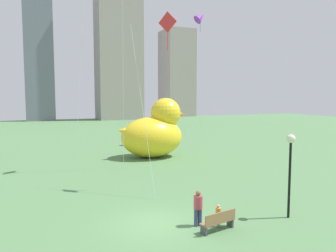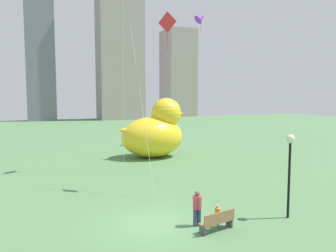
# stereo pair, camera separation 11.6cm
# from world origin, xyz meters

# --- Properties ---
(ground_plane) EXTENTS (140.00, 140.00, 0.00)m
(ground_plane) POSITION_xyz_m (0.00, 0.00, 0.00)
(ground_plane) COLOR #537F4E
(park_bench) EXTENTS (1.79, 0.82, 0.90)m
(park_bench) POSITION_xyz_m (2.28, -1.80, 0.48)
(park_bench) COLOR olive
(park_bench) RESTS_ON ground
(person_adult) EXTENTS (0.40, 0.40, 1.64)m
(person_adult) POSITION_xyz_m (1.71, -0.92, 0.90)
(person_adult) COLOR #38476B
(person_adult) RESTS_ON ground
(person_child) EXTENTS (0.25, 0.25, 1.01)m
(person_child) POSITION_xyz_m (2.54, -1.31, 0.56)
(person_child) COLOR silver
(person_child) RESTS_ON ground
(giant_inflatable_duck) EXTENTS (6.82, 4.38, 5.66)m
(giant_inflatable_duck) POSITION_xyz_m (5.43, 15.80, 2.41)
(giant_inflatable_duck) COLOR yellow
(giant_inflatable_duck) RESTS_ON ground
(lamppost) EXTENTS (0.43, 0.43, 4.09)m
(lamppost) POSITION_xyz_m (6.28, -1.61, 3.05)
(lamppost) COLOR black
(lamppost) RESTS_ON ground
(city_skyline) EXTENTS (73.61, 15.00, 41.06)m
(city_skyline) POSITION_xyz_m (0.65, 69.19, 18.08)
(city_skyline) COLOR #9E938C
(city_skyline) RESTS_ON ground
(kite_red) EXTENTS (2.37, 3.45, 11.05)m
(kite_red) POSITION_xyz_m (2.55, 5.34, 9.96)
(kite_red) COLOR silver
(kite_red) RESTS_ON ground
(kite_purple) EXTENTS (1.87, 1.66, 15.77)m
(kite_purple) POSITION_xyz_m (13.25, 21.73, 14.95)
(kite_purple) COLOR silver
(kite_purple) RESTS_ON ground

